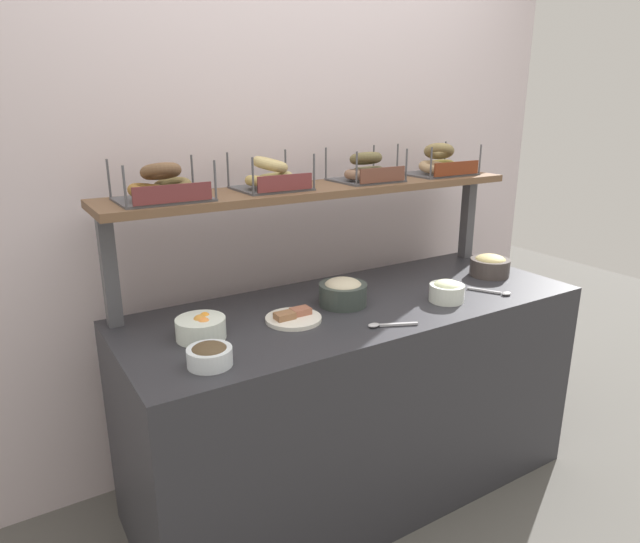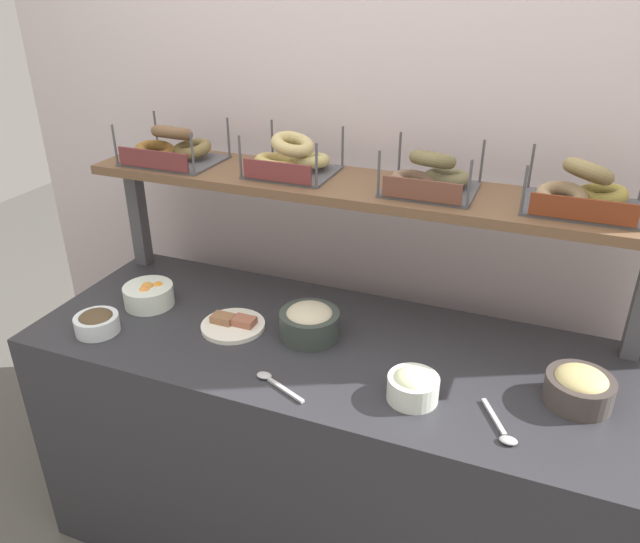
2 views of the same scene
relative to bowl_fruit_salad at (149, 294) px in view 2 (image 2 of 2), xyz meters
name	(u,v)px [view 2 (image 2 of 2)]	position (x,y,z in m)	size (l,w,h in m)	color
ground_plane	(324,536)	(0.64, 0.00, -0.89)	(8.00, 8.00, 0.00)	#595651
back_wall	(382,181)	(0.64, 0.55, 0.31)	(3.04, 0.06, 2.40)	silver
deli_counter	(325,449)	(0.64, 0.00, -0.46)	(1.84, 0.70, 0.85)	#2D2D33
shelf_riser_left	(138,215)	(-0.22, 0.27, 0.16)	(0.05, 0.05, 0.40)	#4C4C51
upper_shelf	(357,187)	(0.64, 0.27, 0.38)	(1.80, 0.32, 0.03)	brown
bowl_fruit_salad	(149,294)	(0.00, 0.00, 0.00)	(0.17, 0.17, 0.08)	white
bowl_hummus	(579,387)	(1.36, -0.02, 0.01)	(0.18, 0.18, 0.10)	#453D39
bowl_tuna_salad	(310,322)	(0.58, 0.02, 0.01)	(0.19, 0.19, 0.11)	#36403B
bowl_chocolate_spread	(97,322)	(-0.05, -0.21, 0.00)	(0.14, 0.14, 0.07)	white
bowl_scallion_spread	(413,386)	(0.96, -0.17, 0.00)	(0.14, 0.14, 0.09)	white
serving_plate_white	(233,325)	(0.34, -0.03, -0.03)	(0.20, 0.20, 0.04)	white
serving_spoon_near_plate	(273,382)	(0.58, -0.25, -0.03)	(0.17, 0.09, 0.01)	#B7B7BC
serving_spoon_by_edge	(502,430)	(1.19, -0.21, -0.03)	(0.11, 0.16, 0.01)	#B7B7BC
bagel_basket_cinnamon_raisin	(173,148)	(-0.02, 0.25, 0.44)	(0.31, 0.26, 0.14)	#4C4C51
bagel_basket_sesame	(292,159)	(0.42, 0.28, 0.44)	(0.28, 0.26, 0.14)	#4C4C51
bagel_basket_poppy	(430,176)	(0.87, 0.27, 0.44)	(0.27, 0.25, 0.14)	#4C4C51
bagel_basket_everything	(583,192)	(1.29, 0.28, 0.44)	(0.31, 0.24, 0.16)	#4C4C51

